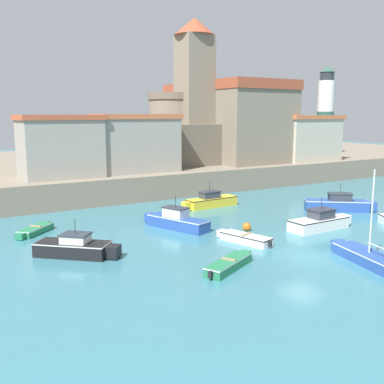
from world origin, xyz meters
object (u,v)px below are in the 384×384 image
object	(u,v)px
motorboat_black_7	(75,247)
harbor_shed_mid_row	(303,138)
motorboat_yellow_0	(210,201)
harbor_shed_near_wharf	(60,146)
dinghy_white_6	(245,238)
mooring_buoy	(247,227)
dinghy_green_4	(229,264)
fortress	(175,138)
harbor_shed_far_end	(136,143)
sailboat_blue_8	(372,259)
lighthouse	(325,113)
motorboat_white_3	(320,222)
motorboat_blue_9	(338,204)
church	(223,117)
motorboat_blue_5	(176,221)
dinghy_green_2	(35,230)

from	to	relation	value
motorboat_black_7	harbor_shed_mid_row	bearing A→B (deg)	25.72
motorboat_yellow_0	harbor_shed_near_wharf	world-z (taller)	harbor_shed_near_wharf
dinghy_white_6	mooring_buoy	distance (m)	3.10
dinghy_green_4	harbor_shed_mid_row	distance (m)	38.34
motorboat_black_7	fortress	world-z (taller)	fortress
motorboat_black_7	harbor_shed_far_end	world-z (taller)	harbor_shed_far_end
sailboat_blue_8	harbor_shed_far_end	bearing A→B (deg)	94.09
lighthouse	harbor_shed_mid_row	distance (m)	9.42
dinghy_white_6	harbor_shed_mid_row	xyz separation A→B (m)	(25.40, 20.37, 5.18)
motorboat_white_3	harbor_shed_far_end	size ratio (longest dim) A/B	0.64
harbor_shed_near_wharf	lighthouse	bearing A→B (deg)	5.15
motorboat_yellow_0	motorboat_white_3	size ratio (longest dim) A/B	1.03
fortress	motorboat_blue_9	bearing A→B (deg)	-80.11
dinghy_white_6	lighthouse	world-z (taller)	lighthouse
harbor_shed_far_end	motorboat_white_3	bearing A→B (deg)	-74.65
dinghy_green_4	harbor_shed_mid_row	bearing A→B (deg)	39.38
church	harbor_shed_near_wharf	xyz separation A→B (m)	(-23.13, -5.72, -2.60)
motorboat_blue_5	lighthouse	xyz separation A→B (m)	(35.45, 18.38, 8.15)
fortress	harbor_shed_far_end	xyz separation A→B (m)	(-8.00, -6.09, -0.04)
dinghy_green_2	fortress	world-z (taller)	fortress
motorboat_yellow_0	motorboat_blue_5	xyz separation A→B (m)	(-6.56, -5.28, 0.03)
dinghy_green_2	lighthouse	world-z (taller)	lighthouse
lighthouse	harbor_shed_near_wharf	bearing A→B (deg)	-174.85
motorboat_blue_9	church	size ratio (longest dim) A/B	0.32
harbor_shed_near_wharf	sailboat_blue_8	bearing A→B (deg)	-70.31
dinghy_green_4	motorboat_black_7	distance (m)	9.48
church	lighthouse	bearing A→B (deg)	-7.14
harbor_shed_mid_row	motorboat_yellow_0	bearing A→B (deg)	-155.93
dinghy_green_4	mooring_buoy	xyz separation A→B (m)	(5.98, 6.10, 0.01)
church	fortress	distance (m)	7.58
motorboat_white_3	dinghy_white_6	world-z (taller)	motorboat_white_3
harbor_shed_near_wharf	motorboat_white_3	bearing A→B (deg)	-56.45
motorboat_black_7	lighthouse	distance (m)	49.50
motorboat_blue_9	dinghy_green_2	bearing A→B (deg)	166.50
motorboat_black_7	motorboat_yellow_0	bearing A→B (deg)	27.93
dinghy_green_2	fortress	distance (m)	27.47
dinghy_green_2	church	world-z (taller)	church
lighthouse	fortress	bearing A→B (deg)	174.03
motorboat_blue_9	harbor_shed_far_end	world-z (taller)	harbor_shed_far_end
dinghy_green_4	harbor_shed_far_end	bearing A→B (deg)	77.54
motorboat_blue_5	church	bearing A→B (deg)	47.80
motorboat_blue_5	motorboat_blue_9	world-z (taller)	motorboat_blue_9
motorboat_blue_9	fortress	size ratio (longest dim) A/B	0.48
dinghy_green_2	dinghy_white_6	xyz separation A→B (m)	(11.57, -9.71, 0.03)
harbor_shed_far_end	dinghy_white_6	bearing A→B (deg)	-93.89
motorboat_white_3	harbor_shed_near_wharf	bearing A→B (deg)	123.55
dinghy_white_6	harbor_shed_mid_row	size ratio (longest dim) A/B	0.49
harbor_shed_near_wharf	harbor_shed_far_end	xyz separation A→B (m)	(8.00, 0.03, 0.03)
motorboat_white_3	harbor_shed_near_wharf	size ratio (longest dim) A/B	0.73
fortress	motorboat_yellow_0	bearing A→B (deg)	-107.41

